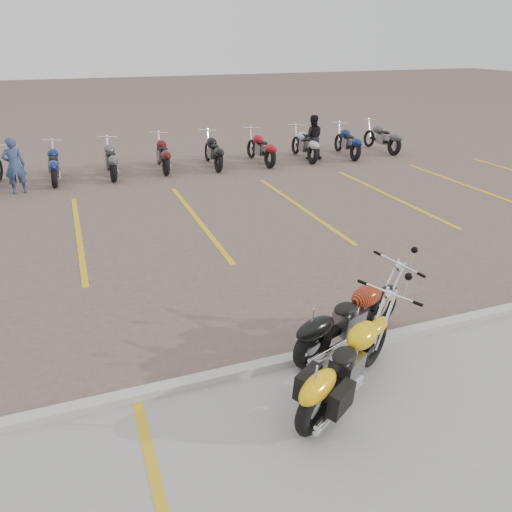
{
  "coord_description": "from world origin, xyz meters",
  "views": [
    {
      "loc": [
        -2.63,
        -6.99,
        4.01
      ],
      "look_at": [
        -0.04,
        -0.09,
        0.75
      ],
      "focal_mm": 35.0,
      "sensor_mm": 36.0,
      "label": 1
    }
  ],
  "objects": [
    {
      "name": "person_b",
      "position": [
        5.41,
        8.81,
        0.76
      ],
      "size": [
        0.89,
        0.8,
        1.52
      ],
      "primitive_type": "imported",
      "rotation": [
        0.0,
        0.0,
        2.79
      ],
      "color": "black",
      "rests_on": "ground"
    },
    {
      "name": "ground",
      "position": [
        0.0,
        0.0,
        0.0
      ],
      "size": [
        100.0,
        100.0,
        0.0
      ],
      "primitive_type": "plane",
      "color": "brown",
      "rests_on": "ground"
    },
    {
      "name": "bg_bike_row",
      "position": [
        0.14,
        8.83,
        0.55
      ],
      "size": [
        17.22,
        2.02,
        1.1
      ],
      "color": "black",
      "rests_on": "ground"
    },
    {
      "name": "yellow_cruiser",
      "position": [
        0.03,
        -2.83,
        0.44
      ],
      "size": [
        1.88,
        1.27,
        0.88
      ],
      "rotation": [
        0.09,
        0.0,
        0.57
      ],
      "color": "black",
      "rests_on": "ground"
    },
    {
      "name": "parking_stripes",
      "position": [
        0.0,
        4.0,
        0.0
      ],
      "size": [
        38.0,
        5.5,
        0.01
      ],
      "primitive_type": null,
      "color": "gold",
      "rests_on": "ground"
    },
    {
      "name": "person_a",
      "position": [
        -4.09,
        7.88,
        0.77
      ],
      "size": [
        0.6,
        0.43,
        1.54
      ],
      "primitive_type": "imported",
      "rotation": [
        0.0,
        0.0,
        3.26
      ],
      "color": "navy",
      "rests_on": "ground"
    },
    {
      "name": "concrete_apron",
      "position": [
        0.0,
        -4.5,
        0.01
      ],
      "size": [
        60.0,
        5.0,
        0.01
      ],
      "primitive_type": "cube",
      "color": "#9E9B93",
      "rests_on": "ground"
    },
    {
      "name": "curb",
      "position": [
        0.0,
        -2.0,
        0.06
      ],
      "size": [
        60.0,
        0.18,
        0.12
      ],
      "primitive_type": "cube",
      "color": "#ADAAA3",
      "rests_on": "ground"
    },
    {
      "name": "flame_cruiser",
      "position": [
        0.59,
        -1.9,
        0.44
      ],
      "size": [
        2.04,
        0.86,
        0.88
      ],
      "rotation": [
        0.11,
        0.0,
        0.35
      ],
      "color": "black",
      "rests_on": "ground"
    }
  ]
}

